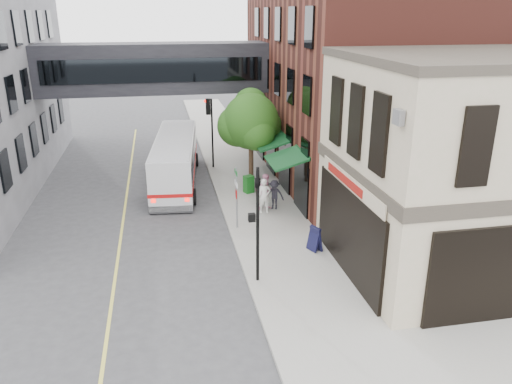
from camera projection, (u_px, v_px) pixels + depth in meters
name	position (u px, v px, depth m)	size (l,w,h in m)	color
ground	(258.00, 313.00, 17.21)	(120.00, 120.00, 0.00)	#38383A
sidewalk_main	(245.00, 181.00, 30.46)	(4.00, 60.00, 0.15)	gray
corner_building	(475.00, 166.00, 19.24)	(10.19, 8.12, 8.45)	tan
brick_building	(370.00, 61.00, 30.47)	(13.76, 18.00, 14.00)	#53211A
skyway_bridge	(154.00, 68.00, 31.06)	(14.00, 3.18, 3.00)	black
traffic_signal_near	(257.00, 211.00, 18.11)	(0.44, 0.22, 4.60)	black
traffic_signal_far	(210.00, 119.00, 31.80)	(0.53, 0.28, 4.50)	black
street_sign_pole	(236.00, 192.00, 23.08)	(0.08, 0.75, 3.00)	gray
street_tree	(250.00, 121.00, 28.47)	(3.80, 3.20, 5.60)	#382619
lane_marking	(124.00, 215.00, 25.53)	(0.12, 40.00, 0.01)	#D8CC4C
bus	(175.00, 158.00, 29.82)	(3.31, 10.45, 2.76)	silver
pedestrian_a	(264.00, 196.00, 25.19)	(0.65, 0.42, 1.77)	silver
pedestrian_b	(267.00, 192.00, 25.64)	(0.91, 0.71, 1.88)	#CE85A1
pedestrian_c	(274.00, 195.00, 25.69)	(1.01, 0.58, 1.56)	black
newspaper_box	(249.00, 184.00, 28.12)	(0.50, 0.44, 0.99)	#155C18
sandwich_board	(315.00, 239.00, 21.28)	(0.39, 0.60, 1.08)	black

